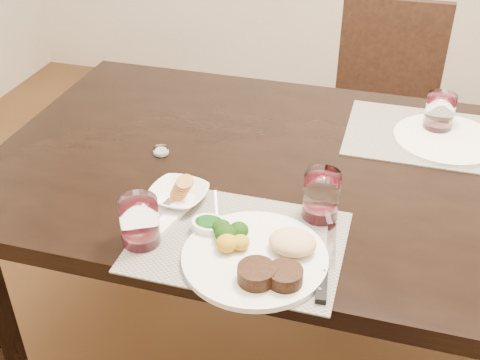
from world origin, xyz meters
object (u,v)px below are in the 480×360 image
(cracker_bowl, at_px, (178,195))
(wine_glass_near, at_px, (321,198))
(steak_knife, at_px, (324,273))
(far_plate, at_px, (446,139))
(chair_far, at_px, (384,104))
(dinner_plate, at_px, (261,256))

(cracker_bowl, bearing_deg, wine_glass_near, 6.12)
(wine_glass_near, bearing_deg, steak_knife, -77.68)
(cracker_bowl, height_order, wine_glass_near, wine_glass_near)
(wine_glass_near, relative_size, far_plate, 0.40)
(chair_far, distance_m, cracker_bowl, 1.28)
(dinner_plate, distance_m, cracker_bowl, 0.29)
(steak_knife, distance_m, cracker_bowl, 0.41)
(steak_knife, xyz_separation_m, far_plate, (0.24, 0.64, 0.00))
(cracker_bowl, distance_m, far_plate, 0.78)
(chair_far, height_order, dinner_plate, chair_far)
(wine_glass_near, bearing_deg, dinner_plate, -115.04)
(chair_far, height_order, steak_knife, chair_far)
(cracker_bowl, height_order, far_plate, cracker_bowl)
(chair_far, bearing_deg, steak_knife, -91.82)
(chair_far, xyz_separation_m, wine_glass_near, (-0.09, -1.15, 0.30))
(chair_far, height_order, far_plate, chair_far)
(chair_far, bearing_deg, wine_glass_near, -94.27)
(dinner_plate, distance_m, wine_glass_near, 0.22)
(dinner_plate, xyz_separation_m, steak_knife, (0.13, -0.00, -0.01))
(cracker_bowl, bearing_deg, dinner_plate, -33.03)
(dinner_plate, relative_size, wine_glass_near, 2.68)
(cracker_bowl, relative_size, wine_glass_near, 1.29)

